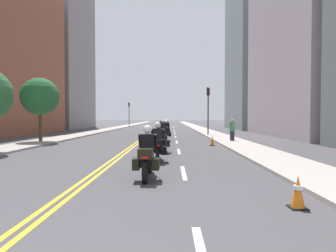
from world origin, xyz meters
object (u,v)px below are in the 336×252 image
(motorcycle_6, at_px, (166,129))
(traffic_light_far, at_px, (129,110))
(pedestrian_0, at_px, (232,130))
(motorcycle_3, at_px, (161,135))
(motorcycle_1, at_px, (158,145))
(traffic_cone_0, at_px, (298,192))
(street_tree_1, at_px, (40,97))
(motorcycle_4, at_px, (166,132))
(traffic_cone_1, at_px, (212,140))
(motorcycle_0, at_px, (147,157))
(traffic_light_near, at_px, (208,102))
(motorcycle_2, at_px, (163,140))
(motorcycle_5, at_px, (163,130))

(motorcycle_6, height_order, traffic_light_far, traffic_light_far)
(pedestrian_0, bearing_deg, motorcycle_3, -89.98)
(motorcycle_1, xyz_separation_m, traffic_cone_0, (3.12, -6.27, -0.33))
(motorcycle_1, height_order, motorcycle_6, motorcycle_6)
(pedestrian_0, bearing_deg, street_tree_1, -107.85)
(motorcycle_6, bearing_deg, motorcycle_3, -91.99)
(motorcycle_3, relative_size, pedestrian_0, 1.31)
(motorcycle_3, relative_size, motorcycle_6, 1.02)
(motorcycle_4, xyz_separation_m, traffic_cone_1, (3.06, -4.22, -0.33))
(motorcycle_0, relative_size, traffic_light_near, 0.45)
(motorcycle_1, height_order, pedestrian_0, pedestrian_0)
(traffic_cone_1, xyz_separation_m, street_tree_1, (-12.09, 2.07, 2.98))
(motorcycle_2, height_order, traffic_cone_0, motorcycle_2)
(motorcycle_3, bearing_deg, pedestrian_0, 17.54)
(motorcycle_0, height_order, motorcycle_3, motorcycle_3)
(traffic_cone_0, relative_size, traffic_light_near, 0.14)
(traffic_cone_0, bearing_deg, motorcycle_2, 107.73)
(motorcycle_4, distance_m, traffic_cone_0, 17.39)
(traffic_light_far, bearing_deg, pedestrian_0, -70.71)
(motorcycle_1, xyz_separation_m, motorcycle_4, (0.16, 10.86, 0.01))
(motorcycle_1, relative_size, traffic_cone_1, 3.27)
(street_tree_1, bearing_deg, traffic_light_near, 31.70)
(traffic_light_far, height_order, pedestrian_0, traffic_light_far)
(traffic_cone_0, relative_size, traffic_light_far, 0.14)
(motorcycle_5, bearing_deg, traffic_light_near, 28.73)
(motorcycle_6, bearing_deg, traffic_cone_1, -75.41)
(motorcycle_3, height_order, traffic_cone_0, motorcycle_3)
(motorcycle_3, bearing_deg, motorcycle_2, -89.93)
(street_tree_1, bearing_deg, traffic_cone_0, -51.33)
(traffic_light_far, xyz_separation_m, street_tree_1, (-0.88, -37.90, 0.00))
(motorcycle_0, relative_size, traffic_cone_1, 3.17)
(motorcycle_1, xyz_separation_m, traffic_cone_1, (3.22, 6.64, -0.32))
(motorcycle_6, relative_size, traffic_cone_0, 3.26)
(pedestrian_0, bearing_deg, traffic_light_near, 165.98)
(traffic_light_near, bearing_deg, traffic_cone_0, -92.76)
(motorcycle_6, height_order, street_tree_1, street_tree_1)
(motorcycle_4, bearing_deg, traffic_cone_1, -56.97)
(motorcycle_5, distance_m, pedestrian_0, 7.30)
(motorcycle_0, xyz_separation_m, motorcycle_5, (-0.04, 17.86, -0.01))
(traffic_cone_0, bearing_deg, pedestrian_0, 82.89)
(traffic_light_far, relative_size, pedestrian_0, 2.86)
(motorcycle_3, xyz_separation_m, motorcycle_4, (0.25, 3.46, 0.02))
(motorcycle_3, height_order, motorcycle_5, motorcycle_3)
(motorcycle_4, height_order, motorcycle_5, motorcycle_4)
(motorcycle_5, relative_size, traffic_cone_0, 3.27)
(traffic_cone_0, height_order, street_tree_1, street_tree_1)
(motorcycle_1, distance_m, motorcycle_6, 17.86)
(motorcycle_2, xyz_separation_m, motorcycle_4, (0.03, 7.76, 0.02))
(motorcycle_6, relative_size, traffic_light_far, 0.45)
(motorcycle_1, bearing_deg, motorcycle_6, 88.44)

